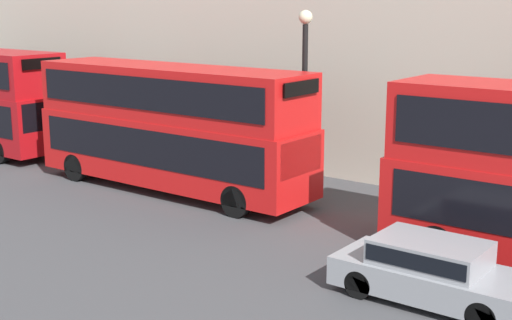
% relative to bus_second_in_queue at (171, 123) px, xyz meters
% --- Properties ---
extents(bus_second_in_queue, '(2.59, 10.67, 4.29)m').
position_rel_bus_second_in_queue_xyz_m(bus_second_in_queue, '(0.00, 0.00, 0.00)').
color(bus_second_in_queue, red).
rests_on(bus_second_in_queue, ground).
extents(car_hatchback, '(1.83, 4.29, 1.37)m').
position_rel_bus_second_in_queue_xyz_m(car_hatchback, '(-3.40, -10.98, -1.64)').
color(car_hatchback, gray).
rests_on(car_hatchback, ground).
extents(street_lamp, '(0.44, 0.44, 6.14)m').
position_rel_bus_second_in_queue_xyz_m(street_lamp, '(1.76, -4.25, 1.45)').
color(street_lamp, black).
rests_on(street_lamp, ground).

